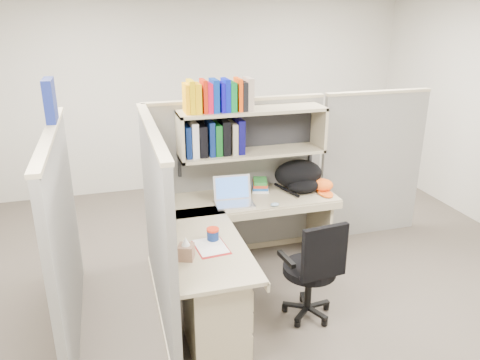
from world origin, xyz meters
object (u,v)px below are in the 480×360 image
object	(u,v)px
snack_canister	(213,234)
backpack	(301,176)
laptop	(235,192)
desk	(227,277)
task_chair	(311,284)

from	to	relation	value
snack_canister	backpack	bearing A→B (deg)	36.76
laptop	snack_canister	xyz separation A→B (m)	(-0.35, -0.63, -0.08)
desk	backpack	bearing A→B (deg)	42.49
backpack	desk	bearing A→B (deg)	-135.84
snack_canister	task_chair	size ratio (longest dim) A/B	0.11
desk	task_chair	size ratio (longest dim) A/B	1.90
desk	task_chair	bearing A→B (deg)	-10.03
desk	backpack	world-z (taller)	backpack
laptop	snack_canister	bearing A→B (deg)	-114.99
snack_canister	laptop	bearing A→B (deg)	60.92
backpack	laptop	bearing A→B (deg)	-164.46
desk	snack_canister	bearing A→B (deg)	129.75
desk	snack_canister	distance (m)	0.37
laptop	snack_canister	size ratio (longest dim) A/B	3.55
desk	snack_canister	size ratio (longest dim) A/B	17.66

